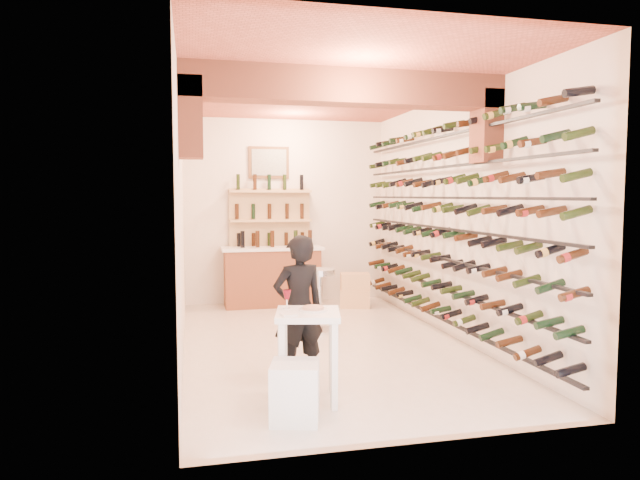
% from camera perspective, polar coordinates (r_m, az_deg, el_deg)
% --- Properties ---
extents(ground, '(6.00, 6.00, 0.00)m').
position_cam_1_polar(ground, '(7.36, 0.53, -10.33)').
color(ground, beige).
rests_on(ground, ground).
extents(room_shell, '(3.52, 6.02, 3.21)m').
position_cam_1_polar(room_shell, '(6.87, 1.05, 7.57)').
color(room_shell, silver).
rests_on(room_shell, ground).
extents(wine_rack, '(0.32, 5.70, 2.56)m').
position_cam_1_polar(wine_rack, '(7.62, 11.81, 1.89)').
color(wine_rack, black).
rests_on(wine_rack, ground).
extents(back_counter, '(1.70, 0.62, 1.29)m').
position_cam_1_polar(back_counter, '(9.76, -4.80, -3.48)').
color(back_counter, brown).
rests_on(back_counter, ground).
extents(back_shelving, '(1.40, 0.31, 2.73)m').
position_cam_1_polar(back_shelving, '(9.93, -5.02, 0.35)').
color(back_shelving, tan).
rests_on(back_shelving, ground).
extents(tasting_table, '(0.68, 0.68, 1.01)m').
position_cam_1_polar(tasting_table, '(5.24, -1.24, -8.74)').
color(tasting_table, white).
rests_on(tasting_table, ground).
extents(white_stool, '(0.48, 0.48, 0.49)m').
position_cam_1_polar(white_stool, '(4.91, -2.53, -14.94)').
color(white_stool, white).
rests_on(white_stool, ground).
extents(person, '(0.61, 0.47, 1.49)m').
position_cam_1_polar(person, '(5.79, -2.17, -6.85)').
color(person, black).
rests_on(person, ground).
extents(chrome_barstool, '(0.45, 0.45, 0.87)m').
position_cam_1_polar(chrome_barstool, '(7.87, -0.07, -5.57)').
color(chrome_barstool, silver).
rests_on(chrome_barstool, ground).
extents(crate_lower, '(0.57, 0.47, 0.30)m').
position_cam_1_polar(crate_lower, '(9.66, 3.52, -5.85)').
color(crate_lower, '#E3B17C').
rests_on(crate_lower, ground).
extents(crate_upper, '(0.53, 0.41, 0.28)m').
position_cam_1_polar(crate_upper, '(9.62, 3.52, -4.17)').
color(crate_upper, '#E3B17C').
rests_on(crate_upper, crate_lower).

